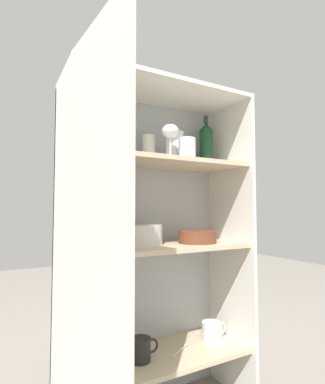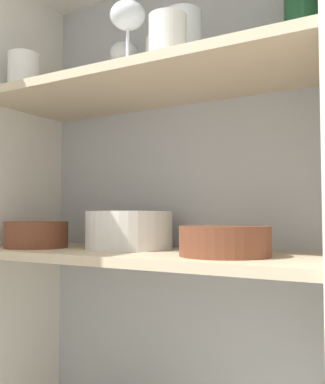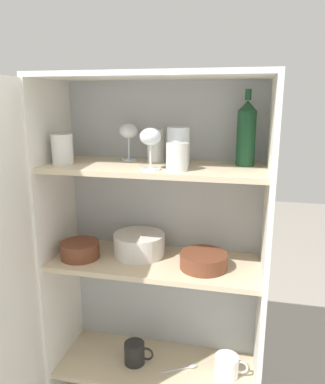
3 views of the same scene
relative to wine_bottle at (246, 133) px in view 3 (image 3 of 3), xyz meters
The scene contains 21 objects.
cupboard_back_panel 0.63m from the wine_bottle, 163.93° to the left, with size 0.85×0.02×1.44m, color #B2B7BC.
cupboard_side_left 0.91m from the wine_bottle, behind, with size 0.02×0.35×1.44m, color white.
cupboard_side_right 0.54m from the wine_bottle, 39.03° to the right, with size 0.02×0.35×1.44m, color white.
cupboard_top_panel 0.39m from the wine_bottle, 167.29° to the right, with size 0.85×0.35×0.02m, color white.
shelf_board_lower 1.05m from the wine_bottle, 167.29° to the right, with size 0.81×0.32×0.02m, color beige.
shelf_board_middle 0.61m from the wine_bottle, 167.29° to the right, with size 0.81×0.32×0.02m, color beige.
shelf_board_upper 0.36m from the wine_bottle, 167.29° to the right, with size 0.81×0.32×0.02m, color beige.
cupboard_door 1.01m from the wine_bottle, 147.75° to the right, with size 0.06×0.42×1.44m.
tumbler_glass_0 0.34m from the wine_bottle, behind, with size 0.07×0.07×0.13m.
tumbler_glass_1 0.28m from the wine_bottle, 144.94° to the right, with size 0.08×0.08×0.10m.
tumbler_glass_2 0.25m from the wine_bottle, 163.48° to the right, with size 0.08×0.08×0.14m.
tumbler_glass_3 0.68m from the wine_bottle, 169.56° to the right, with size 0.08×0.08×0.11m.
wine_glass_0 0.36m from the wine_bottle, 152.39° to the right, with size 0.07×0.07×0.14m.
wine_glass_1 0.45m from the wine_bottle, behind, with size 0.07×0.07×0.15m.
wine_bottle is the anchor object (origin of this frame).
plate_stack_white 0.61m from the wine_bottle, behind, with size 0.21×0.21×0.09m.
mixing_bowl_large 0.50m from the wine_bottle, 143.07° to the right, with size 0.18×0.18×0.06m.
serving_bowl_small 0.79m from the wine_bottle, 169.70° to the right, with size 0.16×0.16×0.07m.
coffee_mug_primary 1.03m from the wine_bottle, 168.57° to the right, with size 0.13×0.09×0.09m.
coffee_mug_extra_1 0.94m from the wine_bottle, 110.08° to the right, with size 0.14×0.10×0.09m.
serving_spoon 1.00m from the wine_bottle, 159.02° to the right, with size 0.15×0.09×0.01m.
Camera 3 is at (0.34, -1.17, 1.37)m, focal length 35.00 mm.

